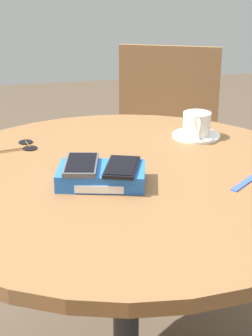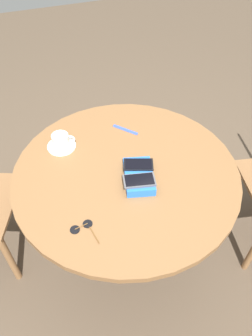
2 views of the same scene
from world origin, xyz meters
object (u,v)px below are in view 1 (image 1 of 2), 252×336
object	(u,v)px
phone_box	(101,176)
phone_black	(122,167)
coffee_cup	(197,123)
sunglasses	(26,146)
lanyard_strap	(247,181)
chair_near_window	(164,153)
phone_gray	(81,164)
round_table	(126,211)
saucer	(196,136)

from	to	relation	value
phone_box	phone_black	bearing A→B (deg)	-17.83
coffee_cup	sunglasses	bearing A→B (deg)	177.54
phone_box	lanyard_strap	world-z (taller)	phone_box
coffee_cup	chair_near_window	distance (m)	0.66
phone_box	coffee_cup	world-z (taller)	coffee_cup
phone_gray	coffee_cup	xyz separation A→B (m)	(0.37, 0.26, -0.00)
round_table	phone_gray	size ratio (longest dim) A/B	6.95
coffee_cup	sunglasses	xyz separation A→B (m)	(-0.49, 0.02, -0.04)
saucer	chair_near_window	xyz separation A→B (m)	(0.07, 0.57, -0.27)
round_table	phone_box	distance (m)	0.14
phone_black	chair_near_window	world-z (taller)	chair_near_window
round_table	phone_gray	xyz separation A→B (m)	(-0.11, -0.02, 0.14)
sunglasses	phone_black	bearing A→B (deg)	-56.08
lanyard_strap	sunglasses	distance (m)	0.62
round_table	phone_gray	distance (m)	0.18
coffee_cup	chair_near_window	size ratio (longest dim) A/B	0.13
phone_gray	phone_black	distance (m)	0.10
round_table	saucer	size ratio (longest dim) A/B	7.44
coffee_cup	chair_near_window	world-z (taller)	chair_near_window
phone_gray	saucer	size ratio (longest dim) A/B	1.07
phone_black	saucer	xyz separation A→B (m)	(0.28, 0.29, -0.04)
phone_gray	coffee_cup	size ratio (longest dim) A/B	1.36
phone_gray	saucer	xyz separation A→B (m)	(0.37, 0.26, -0.04)
sunglasses	chair_near_window	xyz separation A→B (m)	(0.56, 0.56, -0.27)
lanyard_strap	coffee_cup	bearing A→B (deg)	92.80
coffee_cup	lanyard_strap	size ratio (longest dim) A/B	0.77
sunglasses	chair_near_window	bearing A→B (deg)	44.99
round_table	saucer	xyz separation A→B (m)	(0.26, 0.24, 0.10)
phone_black	coffee_cup	size ratio (longest dim) A/B	1.34
saucer	lanyard_strap	bearing A→B (deg)	-87.30
saucer	phone_box	bearing A→B (deg)	-139.34
phone_box	chair_near_window	xyz separation A→B (m)	(0.39, 0.85, -0.28)
phone_box	coffee_cup	size ratio (longest dim) A/B	2.06
phone_gray	lanyard_strap	bearing A→B (deg)	-10.71
round_table	lanyard_strap	world-z (taller)	lanyard_strap
lanyard_strap	chair_near_window	bearing A→B (deg)	86.87
phone_box	phone_black	xyz separation A→B (m)	(0.05, -0.01, 0.02)
round_table	coffee_cup	world-z (taller)	coffee_cup
coffee_cup	lanyard_strap	xyz separation A→B (m)	(0.02, -0.33, -0.04)
phone_box	sunglasses	bearing A→B (deg)	118.89
phone_black	coffee_cup	xyz separation A→B (m)	(0.28, 0.29, -0.00)
sunglasses	chair_near_window	distance (m)	0.83
phone_black	coffee_cup	bearing A→B (deg)	46.29
phone_gray	sunglasses	distance (m)	0.31
phone_box	chair_near_window	distance (m)	0.98
phone_gray	sunglasses	xyz separation A→B (m)	(-0.12, 0.28, -0.04)
phone_box	phone_gray	size ratio (longest dim) A/B	1.52
round_table	coffee_cup	bearing A→B (deg)	42.91
sunglasses	phone_gray	bearing A→B (deg)	-67.00
phone_box	lanyard_strap	distance (m)	0.35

